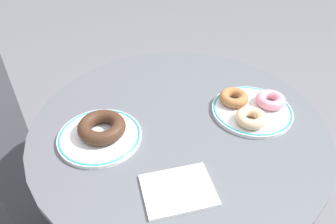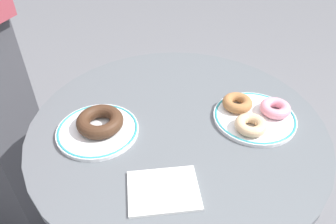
{
  "view_description": "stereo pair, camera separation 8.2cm",
  "coord_description": "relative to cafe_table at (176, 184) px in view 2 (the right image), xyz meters",
  "views": [
    {
      "loc": [
        -0.23,
        -0.58,
        1.27
      ],
      "look_at": [
        -0.02,
        0.03,
        0.75
      ],
      "focal_mm": 34.42,
      "sensor_mm": 36.0,
      "label": 1
    },
    {
      "loc": [
        -0.15,
        -0.6,
        1.27
      ],
      "look_at": [
        -0.02,
        0.03,
        0.75
      ],
      "focal_mm": 34.42,
      "sensor_mm": 36.0,
      "label": 2
    }
  ],
  "objects": [
    {
      "name": "donut_cinnamon",
      "position": [
        0.17,
        0.02,
        0.26
      ],
      "size": [
        0.11,
        0.11,
        0.03
      ],
      "primitive_type": "torus",
      "rotation": [
        0.0,
        0.0,
        5.58
      ],
      "color": "#A36B3D",
      "rests_on": "plate_right"
    },
    {
      "name": "donut_chocolate",
      "position": [
        -0.19,
        0.02,
        0.27
      ],
      "size": [
        0.16,
        0.16,
        0.03
      ],
      "primitive_type": "torus",
      "rotation": [
        0.0,
        0.0,
        5.62
      ],
      "color": "#422819",
      "rests_on": "plate_left"
    },
    {
      "name": "cafe_table",
      "position": [
        0.0,
        0.0,
        0.0
      ],
      "size": [
        0.75,
        0.75,
        0.73
      ],
      "color": "#565B60",
      "rests_on": "ground"
    },
    {
      "name": "donut_pink_frosted",
      "position": [
        0.25,
        -0.02,
        0.26
      ],
      "size": [
        0.1,
        0.1,
        0.03
      ],
      "primitive_type": "torus",
      "rotation": [
        0.0,
        0.0,
        4.99
      ],
      "color": "pink",
      "rests_on": "plate_right"
    },
    {
      "name": "donut_glazed",
      "position": [
        0.17,
        -0.07,
        0.26
      ],
      "size": [
        0.11,
        0.11,
        0.03
      ],
      "primitive_type": "torus",
      "rotation": [
        0.0,
        0.0,
        5.46
      ],
      "color": "#E0B789",
      "rests_on": "plate_right"
    },
    {
      "name": "plate_left",
      "position": [
        -0.2,
        0.01,
        0.24
      ],
      "size": [
        0.2,
        0.2,
        0.01
      ],
      "color": "white",
      "rests_on": "cafe_table"
    },
    {
      "name": "plate_right",
      "position": [
        0.2,
        -0.02,
        0.24
      ],
      "size": [
        0.21,
        0.21,
        0.01
      ],
      "color": "white",
      "rests_on": "cafe_table"
    },
    {
      "name": "paper_napkin",
      "position": [
        -0.07,
        -0.2,
        0.24
      ],
      "size": [
        0.15,
        0.12,
        0.01
      ],
      "primitive_type": "cube",
      "rotation": [
        0.0,
        0.0,
        -0.08
      ],
      "color": "white",
      "rests_on": "cafe_table"
    }
  ]
}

